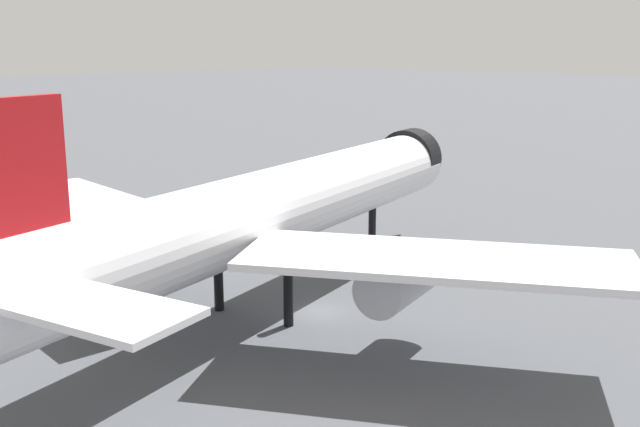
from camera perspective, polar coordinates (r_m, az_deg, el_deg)
The scene contains 4 objects.
ground at distance 61.69m, azimuth -0.03°, elevation -7.50°, with size 900.00×900.00×0.00m, color #4C4F54.
airliner_near_gate at distance 60.22m, azimuth -3.91°, elevation 0.20°, with size 64.25×57.36×18.82m.
baggage_cart_trailing at distance 100.33m, azimuth -4.75°, elevation 1.06°, with size 2.84×2.66×1.82m.
traffic_cone_near_nose at distance 100.19m, azimuth 0.14°, elevation 0.70°, with size 0.47×0.47×0.59m, color #F2600C.
Camera 1 is at (-40.27, -41.47, 21.54)m, focal length 41.86 mm.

